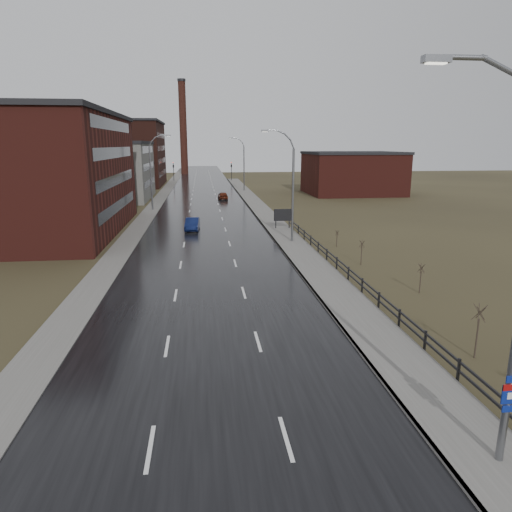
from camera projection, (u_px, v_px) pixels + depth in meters
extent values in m
cube|color=black|center=(205.00, 211.00, 69.46)|extent=(14.00, 300.00, 0.06)
cube|color=#595651|center=(292.00, 244.00, 46.31)|extent=(3.20, 180.00, 0.18)
cube|color=slate|center=(277.00, 244.00, 46.14)|extent=(0.16, 180.00, 0.18)
cube|color=#595651|center=(150.00, 212.00, 68.52)|extent=(2.40, 260.00, 0.12)
cube|color=#471914|center=(16.00, 176.00, 51.07)|extent=(22.00, 28.00, 13.00)
cube|color=black|center=(8.00, 113.00, 49.46)|extent=(22.44, 28.56, 0.50)
cube|color=black|center=(119.00, 205.00, 53.15)|extent=(0.06, 22.40, 1.20)
cube|color=black|center=(117.00, 179.00, 52.43)|extent=(0.06, 22.40, 1.20)
cube|color=black|center=(115.00, 153.00, 51.72)|extent=(0.06, 22.40, 1.20)
cube|color=black|center=(113.00, 125.00, 51.01)|extent=(0.06, 22.40, 1.20)
cube|color=slate|center=(105.00, 172.00, 83.60)|extent=(16.00, 20.00, 10.00)
cube|color=black|center=(102.00, 142.00, 82.35)|extent=(16.32, 20.40, 0.50)
cube|color=black|center=(150.00, 183.00, 84.98)|extent=(0.06, 16.00, 1.20)
cube|color=black|center=(149.00, 166.00, 84.27)|extent=(0.06, 16.00, 1.20)
cube|color=black|center=(148.00, 150.00, 83.55)|extent=(0.06, 16.00, 1.20)
cube|color=#331611|center=(108.00, 155.00, 111.37)|extent=(26.00, 24.00, 15.00)
cube|color=black|center=(105.00, 122.00, 109.52)|extent=(26.52, 24.48, 0.50)
cube|color=black|center=(163.00, 173.00, 113.92)|extent=(0.06, 19.20, 1.20)
cube|color=black|center=(162.00, 161.00, 113.20)|extent=(0.06, 19.20, 1.20)
cube|color=black|center=(161.00, 148.00, 112.49)|extent=(0.06, 19.20, 1.20)
cube|color=black|center=(161.00, 136.00, 111.77)|extent=(0.06, 19.20, 1.20)
cube|color=#471914|center=(352.00, 174.00, 93.19)|extent=(18.00, 16.00, 8.00)
cube|color=black|center=(353.00, 153.00, 92.18)|extent=(18.36, 16.32, 0.50)
cylinder|color=#331611|center=(183.00, 129.00, 152.03)|extent=(2.40, 2.40, 30.00)
cylinder|color=black|center=(181.00, 80.00, 148.39)|extent=(2.70, 2.70, 0.80)
cylinder|color=slate|center=(500.00, 66.00, 11.54)|extent=(1.12, 0.14, 0.57)
cylinder|color=slate|center=(465.00, 58.00, 11.38)|extent=(1.15, 0.14, 0.14)
cube|color=slate|center=(436.00, 59.00, 11.31)|extent=(0.70, 0.28, 0.18)
cube|color=silver|center=(436.00, 63.00, 11.33)|extent=(0.50, 0.20, 0.04)
cube|color=navy|center=(511.00, 394.00, 13.81)|extent=(0.60, 0.04, 0.65)
cube|color=maroon|center=(512.00, 387.00, 13.74)|extent=(0.60, 0.04, 0.20)
cube|color=navy|center=(509.00, 409.00, 13.92)|extent=(0.45, 0.04, 0.22)
cube|color=silver|center=(511.00, 396.00, 13.80)|extent=(0.26, 0.02, 0.22)
cylinder|color=slate|center=(293.00, 197.00, 46.19)|extent=(0.24, 0.24, 9.50)
cylinder|color=slate|center=(292.00, 144.00, 44.95)|extent=(0.51, 0.14, 0.98)
cylinder|color=slate|center=(288.00, 137.00, 44.72)|extent=(0.81, 0.14, 0.81)
cylinder|color=slate|center=(280.00, 132.00, 44.53)|extent=(0.98, 0.14, 0.51)
cylinder|color=slate|center=(272.00, 130.00, 44.39)|extent=(1.01, 0.14, 0.14)
cube|color=slate|center=(265.00, 131.00, 44.33)|extent=(0.70, 0.28, 0.18)
cube|color=silver|center=(265.00, 132.00, 44.35)|extent=(0.50, 0.20, 0.04)
cylinder|color=slate|center=(151.00, 179.00, 69.36)|extent=(0.24, 0.24, 9.50)
cylinder|color=slate|center=(150.00, 144.00, 68.15)|extent=(0.51, 0.14, 0.98)
cylinder|color=slate|center=(153.00, 140.00, 68.04)|extent=(0.81, 0.14, 0.81)
cylinder|color=slate|center=(158.00, 136.00, 68.00)|extent=(0.98, 0.14, 0.51)
cylinder|color=slate|center=(164.00, 135.00, 68.06)|extent=(1.01, 0.14, 0.14)
cube|color=slate|center=(168.00, 135.00, 68.15)|extent=(0.70, 0.28, 0.18)
cube|color=silver|center=(168.00, 136.00, 68.17)|extent=(0.50, 0.20, 0.04)
cylinder|color=slate|center=(244.00, 169.00, 98.28)|extent=(0.24, 0.24, 9.50)
cylinder|color=slate|center=(243.00, 144.00, 97.03)|extent=(0.51, 0.14, 0.98)
cylinder|color=slate|center=(241.00, 141.00, 96.81)|extent=(0.81, 0.14, 0.81)
cylinder|color=slate|center=(237.00, 139.00, 96.61)|extent=(0.98, 0.14, 0.51)
cylinder|color=slate|center=(233.00, 138.00, 96.48)|extent=(1.01, 0.14, 0.14)
cube|color=slate|center=(230.00, 138.00, 96.41)|extent=(0.70, 0.28, 0.18)
cube|color=silver|center=(230.00, 139.00, 96.44)|extent=(0.50, 0.20, 0.04)
cube|color=black|center=(504.00, 410.00, 16.50)|extent=(0.10, 0.10, 1.10)
cube|color=black|center=(458.00, 370.00, 19.39)|extent=(0.10, 0.10, 1.10)
cube|color=black|center=(425.00, 341.00, 22.28)|extent=(0.10, 0.10, 1.10)
cube|color=black|center=(399.00, 319.00, 25.18)|extent=(0.10, 0.10, 1.10)
cube|color=black|center=(379.00, 301.00, 28.07)|extent=(0.10, 0.10, 1.10)
cube|color=black|center=(362.00, 286.00, 30.97)|extent=(0.10, 0.10, 1.10)
cube|color=black|center=(348.00, 274.00, 33.86)|extent=(0.10, 0.10, 1.10)
cube|color=black|center=(337.00, 264.00, 36.75)|extent=(0.10, 0.10, 1.10)
cube|color=black|center=(327.00, 255.00, 39.65)|extent=(0.10, 0.10, 1.10)
cube|color=black|center=(318.00, 247.00, 42.54)|extent=(0.10, 0.10, 1.10)
cube|color=black|center=(311.00, 241.00, 45.43)|extent=(0.10, 0.10, 1.10)
cube|color=black|center=(304.00, 235.00, 48.33)|extent=(0.10, 0.10, 1.10)
cube|color=black|center=(298.00, 230.00, 51.22)|extent=(0.10, 0.10, 1.10)
cube|color=black|center=(293.00, 225.00, 54.11)|extent=(0.10, 0.10, 1.10)
cube|color=black|center=(365.00, 282.00, 30.39)|extent=(0.08, 53.00, 0.10)
cube|color=black|center=(365.00, 288.00, 30.48)|extent=(0.08, 53.00, 0.10)
cylinder|color=#382D23|center=(477.00, 338.00, 21.51)|extent=(0.08, 0.08, 1.99)
cylinder|color=#382D23|center=(481.00, 313.00, 21.21)|extent=(0.04, 0.67, 0.78)
cylinder|color=#382D23|center=(480.00, 312.00, 21.25)|extent=(0.63, 0.25, 0.79)
cylinder|color=#382D23|center=(479.00, 313.00, 21.23)|extent=(0.38, 0.56, 0.80)
cylinder|color=#382D23|center=(479.00, 313.00, 21.17)|extent=(0.38, 0.56, 0.80)
cylinder|color=#382D23|center=(481.00, 313.00, 21.16)|extent=(0.63, 0.25, 0.79)
cylinder|color=#382D23|center=(420.00, 282.00, 31.08)|extent=(0.08, 0.08, 1.53)
cylinder|color=#382D23|center=(422.00, 268.00, 30.85)|extent=(0.04, 0.52, 0.61)
cylinder|color=#382D23|center=(421.00, 268.00, 30.89)|extent=(0.49, 0.20, 0.61)
cylinder|color=#382D23|center=(421.00, 268.00, 30.87)|extent=(0.30, 0.44, 0.62)
cylinder|color=#382D23|center=(421.00, 268.00, 30.81)|extent=(0.30, 0.44, 0.62)
cylinder|color=#382D23|center=(422.00, 268.00, 30.80)|extent=(0.49, 0.20, 0.61)
cylinder|color=#382D23|center=(361.00, 256.00, 38.34)|extent=(0.08, 0.08, 1.57)
cylinder|color=#382D23|center=(363.00, 244.00, 38.10)|extent=(0.04, 0.53, 0.63)
cylinder|color=#382D23|center=(362.00, 244.00, 38.14)|extent=(0.51, 0.20, 0.63)
cylinder|color=#382D23|center=(361.00, 244.00, 38.12)|extent=(0.31, 0.45, 0.64)
cylinder|color=#382D23|center=(362.00, 244.00, 38.06)|extent=(0.31, 0.45, 0.64)
cylinder|color=#382D23|center=(362.00, 244.00, 38.05)|extent=(0.51, 0.20, 0.63)
cylinder|color=#382D23|center=(337.00, 241.00, 45.27)|extent=(0.08, 0.08, 1.22)
cylinder|color=#382D23|center=(338.00, 233.00, 45.08)|extent=(0.04, 0.42, 0.49)
cylinder|color=#382D23|center=(337.00, 233.00, 45.13)|extent=(0.40, 0.17, 0.50)
cylinder|color=#382D23|center=(337.00, 233.00, 45.10)|extent=(0.25, 0.36, 0.50)
cylinder|color=#382D23|center=(337.00, 233.00, 45.05)|extent=(0.25, 0.36, 0.50)
cylinder|color=#382D23|center=(337.00, 233.00, 45.03)|extent=(0.40, 0.17, 0.50)
cube|color=black|center=(276.00, 222.00, 54.27)|extent=(0.10, 0.10, 1.80)
cube|color=black|center=(289.00, 222.00, 54.45)|extent=(0.10, 0.10, 1.80)
cube|color=silver|center=(283.00, 215.00, 54.11)|extent=(2.02, 0.08, 1.33)
cube|color=black|center=(283.00, 215.00, 54.06)|extent=(2.12, 0.04, 1.43)
cylinder|color=black|center=(174.00, 172.00, 125.82)|extent=(0.16, 0.16, 5.20)
imported|color=black|center=(173.00, 164.00, 125.30)|extent=(0.58, 2.73, 1.10)
sphere|color=#FF190C|center=(173.00, 163.00, 125.09)|extent=(0.18, 0.18, 0.18)
cylinder|color=black|center=(231.00, 171.00, 127.64)|extent=(0.16, 0.16, 5.20)
imported|color=black|center=(231.00, 163.00, 127.13)|extent=(0.58, 2.73, 1.10)
sphere|color=#FF190C|center=(231.00, 162.00, 126.91)|extent=(0.18, 0.18, 0.18)
imported|color=#0C163F|center=(192.00, 224.00, 53.79)|extent=(1.79, 4.48, 1.45)
imported|color=#521C0D|center=(223.00, 196.00, 84.04)|extent=(1.84, 4.14, 1.38)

